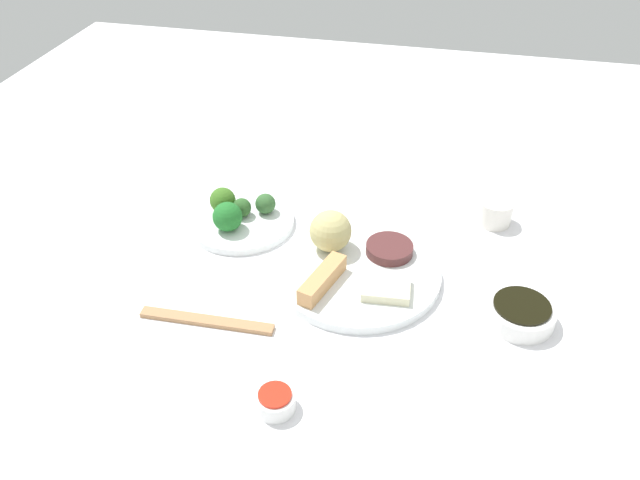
# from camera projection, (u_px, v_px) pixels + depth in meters

# --- Properties ---
(tabletop) EXTENTS (2.20, 2.20, 0.02)m
(tabletop) POSITION_uv_depth(u_px,v_px,m) (359.00, 274.00, 1.12)
(tabletop) COLOR white
(tabletop) RESTS_ON ground
(main_plate) EXTENTS (0.28, 0.28, 0.02)m
(main_plate) POSITION_uv_depth(u_px,v_px,m) (357.00, 272.00, 1.09)
(main_plate) COLOR white
(main_plate) RESTS_ON tabletop
(rice_scoop) EXTENTS (0.07, 0.07, 0.07)m
(rice_scoop) POSITION_uv_depth(u_px,v_px,m) (330.00, 231.00, 1.11)
(rice_scoop) COLOR tan
(rice_scoop) RESTS_ON main_plate
(spring_roll) EXTENTS (0.06, 0.12, 0.03)m
(spring_roll) POSITION_uv_depth(u_px,v_px,m) (322.00, 279.00, 1.04)
(spring_roll) COLOR tan
(spring_roll) RESTS_ON main_plate
(crab_rangoon_wonton) EXTENTS (0.08, 0.07, 0.02)m
(crab_rangoon_wonton) POSITION_uv_depth(u_px,v_px,m) (386.00, 288.00, 1.03)
(crab_rangoon_wonton) COLOR beige
(crab_rangoon_wonton) RESTS_ON main_plate
(stir_fry_heap) EXTENTS (0.08, 0.08, 0.02)m
(stir_fry_heap) POSITION_uv_depth(u_px,v_px,m) (389.00, 249.00, 1.12)
(stir_fry_heap) COLOR #512728
(stir_fry_heap) RESTS_ON main_plate
(broccoli_plate) EXTENTS (0.20, 0.20, 0.01)m
(broccoli_plate) POSITION_uv_depth(u_px,v_px,m) (241.00, 221.00, 1.21)
(broccoli_plate) COLOR white
(broccoli_plate) RESTS_ON tabletop
(broccoli_floret_0) EXTENTS (0.04, 0.04, 0.04)m
(broccoli_floret_0) POSITION_uv_depth(u_px,v_px,m) (242.00, 208.00, 1.21)
(broccoli_floret_0) COLOR #2D5A27
(broccoli_floret_0) RESTS_ON broccoli_plate
(broccoli_floret_1) EXTENTS (0.04, 0.04, 0.04)m
(broccoli_floret_1) POSITION_uv_depth(u_px,v_px,m) (265.00, 204.00, 1.21)
(broccoli_floret_1) COLOR #335F2F
(broccoli_floret_1) RESTS_ON broccoli_plate
(broccoli_floret_2) EXTENTS (0.05, 0.05, 0.05)m
(broccoli_floret_2) POSITION_uv_depth(u_px,v_px,m) (227.00, 217.00, 1.17)
(broccoli_floret_2) COLOR #206C28
(broccoli_floret_2) RESTS_ON broccoli_plate
(broccoli_floret_3) EXTENTS (0.05, 0.05, 0.05)m
(broccoli_floret_3) POSITION_uv_depth(u_px,v_px,m) (223.00, 200.00, 1.21)
(broccoli_floret_3) COLOR #3B6C20
(broccoli_floret_3) RESTS_ON broccoli_plate
(soy_sauce_bowl) EXTENTS (0.11, 0.11, 0.03)m
(soy_sauce_bowl) POSITION_uv_depth(u_px,v_px,m) (520.00, 314.00, 1.00)
(soy_sauce_bowl) COLOR white
(soy_sauce_bowl) RESTS_ON tabletop
(soy_sauce_bowl_liquid) EXTENTS (0.09, 0.09, 0.00)m
(soy_sauce_bowl_liquid) POSITION_uv_depth(u_px,v_px,m) (522.00, 306.00, 0.99)
(soy_sauce_bowl_liquid) COLOR black
(soy_sauce_bowl_liquid) RESTS_ON soy_sauce_bowl
(sauce_ramekin_sweet_and_sour) EXTENTS (0.06, 0.06, 0.03)m
(sauce_ramekin_sweet_and_sour) POSITION_uv_depth(u_px,v_px,m) (275.00, 402.00, 0.86)
(sauce_ramekin_sweet_and_sour) COLOR white
(sauce_ramekin_sweet_and_sour) RESTS_ON tabletop
(sauce_ramekin_sweet_and_sour_liquid) EXTENTS (0.05, 0.05, 0.00)m
(sauce_ramekin_sweet_and_sour_liquid) POSITION_uv_depth(u_px,v_px,m) (275.00, 395.00, 0.86)
(sauce_ramekin_sweet_and_sour_liquid) COLOR red
(sauce_ramekin_sweet_and_sour_liquid) RESTS_ON sauce_ramekin_sweet_and_sour
(teacup) EXTENTS (0.07, 0.07, 0.05)m
(teacup) POSITION_uv_depth(u_px,v_px,m) (495.00, 212.00, 1.21)
(teacup) COLOR silver
(teacup) RESTS_ON tabletop
(chopsticks_pair) EXTENTS (0.22, 0.03, 0.01)m
(chopsticks_pair) POSITION_uv_depth(u_px,v_px,m) (207.00, 321.00, 1.00)
(chopsticks_pair) COLOR #AB7C51
(chopsticks_pair) RESTS_ON tabletop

